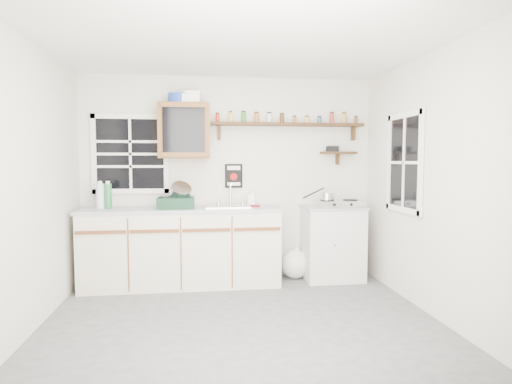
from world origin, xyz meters
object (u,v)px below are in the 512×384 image
right_cabinet (332,243)px  spice_shelf (288,124)px  dish_rack (177,199)px  main_cabinet (182,246)px  hotplate (339,203)px  upper_cabinet (184,131)px

right_cabinet → spice_shelf: bearing=160.6°
right_cabinet → dish_rack: size_ratio=2.14×
main_cabinet → spice_shelf: (1.30, 0.21, 1.47)m
main_cabinet → right_cabinet: 1.84m
dish_rack → hotplate: size_ratio=0.71×
upper_cabinet → hotplate: size_ratio=1.08×
upper_cabinet → dish_rack: bearing=-113.1°
right_cabinet → spice_shelf: spice_shelf is taller
main_cabinet → upper_cabinet: upper_cabinet is taller
main_cabinet → right_cabinet: bearing=0.8°
dish_rack → hotplate: dish_rack is taller
upper_cabinet → hotplate: upper_cabinet is taller
right_cabinet → spice_shelf: size_ratio=0.48×
hotplate → upper_cabinet: bearing=179.1°
main_cabinet → right_cabinet: (1.83, 0.03, -0.01)m
upper_cabinet → dish_rack: upper_cabinet is taller
main_cabinet → spice_shelf: bearing=9.3°
spice_shelf → hotplate: (0.60, -0.21, -0.98)m
right_cabinet → upper_cabinet: upper_cabinet is taller
upper_cabinet → dish_rack: 0.83m
main_cabinet → spice_shelf: size_ratio=1.21×
right_cabinet → upper_cabinet: (-1.80, 0.12, 1.37)m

